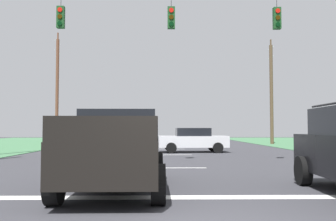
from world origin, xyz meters
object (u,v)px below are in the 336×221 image
utility_pole_far_left (57,88)px  overhead_signal_span (171,64)px  distant_car_crossing_white (193,140)px  pickup_truck (117,149)px  utility_pole_far_right (271,92)px

utility_pole_far_left → overhead_signal_span: bearing=-61.6°
overhead_signal_span → distant_car_crossing_white: bearing=78.3°
overhead_signal_span → pickup_truck: bearing=-102.4°
utility_pole_far_right → pickup_truck: bearing=-114.0°
distant_car_crossing_white → utility_pole_far_right: bearing=54.1°
utility_pole_far_right → utility_pole_far_left: utility_pole_far_left is taller
pickup_truck → utility_pole_far_left: (-8.75, 25.66, 4.28)m
distant_car_crossing_white → utility_pole_far_left: (-11.79, 11.45, 4.45)m
pickup_truck → utility_pole_far_right: size_ratio=0.54×
pickup_truck → utility_pole_far_right: 28.68m
overhead_signal_span → pickup_truck: 7.67m
overhead_signal_span → utility_pole_far_right: (10.05, 19.20, 0.67)m
utility_pole_far_right → overhead_signal_span: bearing=-117.6°
pickup_truck → distant_car_crossing_white: bearing=77.9°
pickup_truck → distant_car_crossing_white: 14.53m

